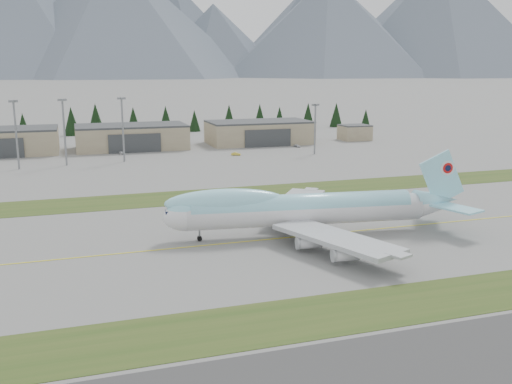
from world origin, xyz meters
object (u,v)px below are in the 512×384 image
object	(u,v)px
hangar_center	(132,137)
hangar_right	(259,132)
boeing_747_freighter	(303,209)
service_vehicle_a	(122,154)
service_vehicle_b	(236,155)
service_vehicle_c	(297,147)

from	to	relation	value
hangar_center	hangar_right	size ratio (longest dim) A/B	1.00
boeing_747_freighter	hangar_right	xyz separation A→B (m)	(39.15, 149.10, -0.49)
service_vehicle_a	service_vehicle_b	bearing A→B (deg)	-37.78
service_vehicle_a	service_vehicle_b	xyz separation A→B (m)	(44.78, -18.22, 0.00)
hangar_right	service_vehicle_a	distance (m)	67.99
boeing_747_freighter	hangar_right	world-z (taller)	boeing_747_freighter
hangar_center	service_vehicle_a	bearing A→B (deg)	-110.92
hangar_right	service_vehicle_c	world-z (taller)	hangar_right
boeing_747_freighter	hangar_right	size ratio (longest dim) A/B	1.42
service_vehicle_c	service_vehicle_b	bearing A→B (deg)	-168.62
hangar_center	service_vehicle_c	xyz separation A→B (m)	(72.33, -18.19, -5.39)
boeing_747_freighter	service_vehicle_c	bearing A→B (deg)	75.88
service_vehicle_b	hangar_center	bearing A→B (deg)	75.63
boeing_747_freighter	service_vehicle_b	xyz separation A→B (m)	(17.98, 115.29, -5.88)
hangar_center	hangar_right	xyz separation A→B (m)	(60.00, 0.00, 0.00)
hangar_right	service_vehicle_c	distance (m)	22.63
service_vehicle_a	service_vehicle_b	world-z (taller)	service_vehicle_b
service_vehicle_c	hangar_center	bearing A→B (deg)	152.28
service_vehicle_a	service_vehicle_c	world-z (taller)	service_vehicle_c
hangar_right	service_vehicle_b	distance (m)	40.25
boeing_747_freighter	hangar_center	bearing A→B (deg)	105.31
service_vehicle_b	service_vehicle_a	bearing A→B (deg)	94.53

